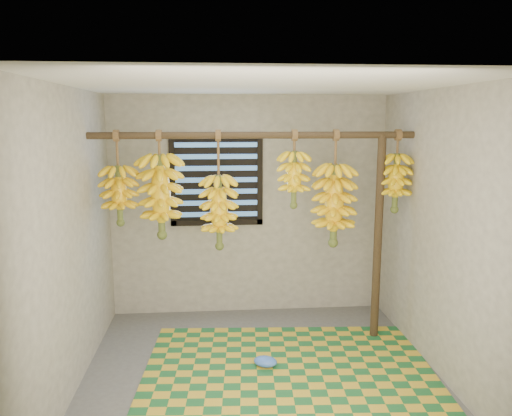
{
  "coord_description": "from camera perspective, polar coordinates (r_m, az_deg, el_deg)",
  "views": [
    {
      "loc": [
        -0.38,
        -3.89,
        2.14
      ],
      "look_at": [
        0.0,
        0.55,
        1.35
      ],
      "focal_mm": 35.0,
      "sensor_mm": 36.0,
      "label": 1
    }
  ],
  "objects": [
    {
      "name": "floor",
      "position": [
        4.46,
        0.63,
        -18.71
      ],
      "size": [
        3.0,
        3.0,
        0.01
      ],
      "primitive_type": "cube",
      "color": "#515151",
      "rests_on": "ground"
    },
    {
      "name": "plastic_bag",
      "position": [
        4.57,
        1.08,
        -17.13
      ],
      "size": [
        0.25,
        0.22,
        0.09
      ],
      "primitive_type": "ellipsoid",
      "rotation": [
        0.0,
        0.0,
        -0.4
      ],
      "color": "blue",
      "rests_on": "woven_mat"
    },
    {
      "name": "wall_back",
      "position": [
        5.49,
        -0.84,
        0.2
      ],
      "size": [
        3.0,
        0.01,
        2.4
      ],
      "primitive_type": "cube",
      "color": "gray",
      "rests_on": "floor"
    },
    {
      "name": "ceiling",
      "position": [
        3.91,
        0.7,
        13.93
      ],
      "size": [
        3.0,
        3.0,
        0.01
      ],
      "primitive_type": "cube",
      "color": "silver",
      "rests_on": "wall_back"
    },
    {
      "name": "wall_right",
      "position": [
        4.42,
        20.5,
        -2.87
      ],
      "size": [
        0.01,
        3.0,
        2.4
      ],
      "primitive_type": "cube",
      "color": "gray",
      "rests_on": "floor"
    },
    {
      "name": "banana_bunch_d",
      "position": [
        4.68,
        4.36,
        3.29
      ],
      "size": [
        0.3,
        0.3,
        0.73
      ],
      "color": "brown",
      "rests_on": "hanging_pole"
    },
    {
      "name": "banana_bunch_a",
      "position": [
        4.72,
        -15.35,
        1.42
      ],
      "size": [
        0.33,
        0.33,
        0.86
      ],
      "color": "brown",
      "rests_on": "hanging_pole"
    },
    {
      "name": "hanging_pole",
      "position": [
        4.61,
        -0.16,
        8.32
      ],
      "size": [
        3.0,
        0.06,
        0.06
      ],
      "primitive_type": "cylinder",
      "rotation": [
        0.0,
        1.57,
        0.0
      ],
      "color": "#423120",
      "rests_on": "wall_left"
    },
    {
      "name": "wall_left",
      "position": [
        4.16,
        -20.51,
        -3.67
      ],
      "size": [
        0.01,
        3.0,
        2.4
      ],
      "primitive_type": "cube",
      "color": "gray",
      "rests_on": "floor"
    },
    {
      "name": "woven_mat",
      "position": [
        4.45,
        3.89,
        -18.64
      ],
      "size": [
        2.6,
        2.14,
        0.01
      ],
      "primitive_type": "cube",
      "rotation": [
        0.0,
        0.0,
        -0.06
      ],
      "color": "#1B5E2D",
      "rests_on": "floor"
    },
    {
      "name": "banana_bunch_f",
      "position": [
        4.94,
        15.68,
        2.82
      ],
      "size": [
        0.29,
        0.29,
        0.78
      ],
      "color": "brown",
      "rests_on": "hanging_pole"
    },
    {
      "name": "banana_bunch_c",
      "position": [
        4.67,
        -4.24,
        -0.44
      ],
      "size": [
        0.33,
        0.33,
        1.11
      ],
      "color": "brown",
      "rests_on": "hanging_pole"
    },
    {
      "name": "banana_bunch_e",
      "position": [
        4.79,
        8.91,
        0.33
      ],
      "size": [
        0.39,
        0.39,
        1.1
      ],
      "color": "brown",
      "rests_on": "hanging_pole"
    },
    {
      "name": "banana_bunch_b",
      "position": [
        4.67,
        -10.82,
        1.32
      ],
      "size": [
        0.37,
        0.37,
        0.99
      ],
      "color": "brown",
      "rests_on": "hanging_pole"
    },
    {
      "name": "window",
      "position": [
        5.4,
        -4.54,
        3.23
      ],
      "size": [
        1.0,
        0.04,
        1.0
      ],
      "color": "black",
      "rests_on": "wall_back"
    },
    {
      "name": "support_post",
      "position": [
        4.98,
        13.76,
        -3.46
      ],
      "size": [
        0.08,
        0.08,
        2.0
      ],
      "primitive_type": "cylinder",
      "color": "#423120",
      "rests_on": "floor"
    }
  ]
}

